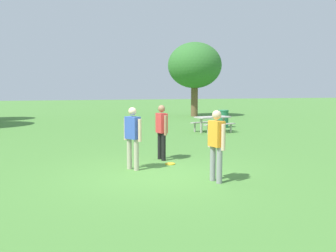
% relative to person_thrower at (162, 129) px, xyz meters
% --- Properties ---
extents(ground_plane, '(120.00, 120.00, 0.00)m').
position_rel_person_thrower_xyz_m(ground_plane, '(-0.60, -1.62, -0.94)').
color(ground_plane, '#4C8438').
extents(person_thrower, '(0.28, 0.60, 1.64)m').
position_rel_person_thrower_xyz_m(person_thrower, '(0.00, 0.00, 0.00)').
color(person_thrower, black).
rests_on(person_thrower, ground).
extents(person_catcher, '(0.28, 0.60, 1.64)m').
position_rel_person_thrower_xyz_m(person_catcher, '(0.47, -2.78, 0.00)').
color(person_catcher, gray).
rests_on(person_catcher, ground).
extents(person_bystander, '(0.39, 0.53, 1.64)m').
position_rel_person_thrower_xyz_m(person_bystander, '(-1.08, -1.01, 0.00)').
color(person_bystander, '#B7AD93').
rests_on(person_bystander, ground).
extents(frisbee, '(0.28, 0.28, 0.03)m').
position_rel_person_thrower_xyz_m(frisbee, '(0.05, -0.67, -0.93)').
color(frisbee, yellow).
rests_on(frisbee, ground).
extents(picnic_table_near, '(1.93, 1.71, 0.77)m').
position_rel_person_thrower_xyz_m(picnic_table_near, '(4.29, 5.70, -0.38)').
color(picnic_table_near, '#B2ADA3').
rests_on(picnic_table_near, ground).
extents(trash_can_beside_table, '(0.59, 0.59, 0.96)m').
position_rel_person_thrower_xyz_m(trash_can_beside_table, '(5.75, 7.49, -0.46)').
color(trash_can_beside_table, '#237047').
rests_on(trash_can_beside_table, ground).
extents(tree_slender_mid, '(4.08, 4.08, 5.63)m').
position_rel_person_thrower_xyz_m(tree_slender_mid, '(7.13, 15.22, 2.92)').
color(tree_slender_mid, brown).
rests_on(tree_slender_mid, ground).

